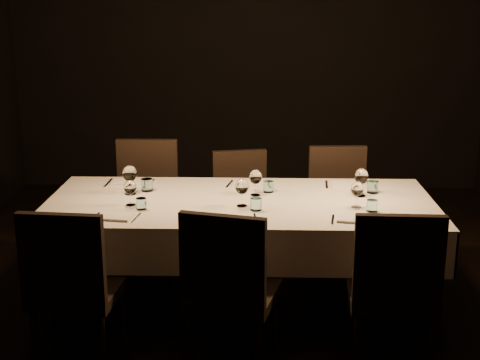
{
  "coord_description": "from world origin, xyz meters",
  "views": [
    {
      "loc": [
        0.12,
        -4.15,
        2.05
      ],
      "look_at": [
        0.0,
        0.0,
        0.9
      ],
      "focal_mm": 50.0,
      "sensor_mm": 36.0,
      "label": 1
    }
  ],
  "objects_px": {
    "dining_table": "(240,211)",
    "chair_far_left": "(146,199)",
    "chair_near_right": "(393,285)",
    "chair_far_right": "(338,202)",
    "chair_far_center": "(242,202)",
    "chair_near_center": "(229,285)",
    "chair_near_left": "(72,282)"
  },
  "relations": [
    {
      "from": "dining_table",
      "to": "chair_far_left",
      "type": "bearing_deg",
      "value": 135.09
    },
    {
      "from": "chair_near_right",
      "to": "chair_far_right",
      "type": "distance_m",
      "value": 1.59
    },
    {
      "from": "dining_table",
      "to": "chair_far_left",
      "type": "relative_size",
      "value": 2.57
    },
    {
      "from": "chair_far_center",
      "to": "chair_far_right",
      "type": "relative_size",
      "value": 0.95
    },
    {
      "from": "chair_near_center",
      "to": "chair_far_left",
      "type": "relative_size",
      "value": 0.99
    },
    {
      "from": "dining_table",
      "to": "chair_far_left",
      "type": "xyz_separation_m",
      "value": [
        -0.75,
        0.74,
        -0.15
      ]
    },
    {
      "from": "chair_near_left",
      "to": "chair_far_right",
      "type": "bearing_deg",
      "value": -130.84
    },
    {
      "from": "chair_near_left",
      "to": "chair_far_left",
      "type": "relative_size",
      "value": 0.98
    },
    {
      "from": "chair_far_left",
      "to": "chair_far_right",
      "type": "distance_m",
      "value": 1.49
    },
    {
      "from": "chair_near_center",
      "to": "chair_far_right",
      "type": "xyz_separation_m",
      "value": [
        0.77,
        1.61,
        -0.02
      ]
    },
    {
      "from": "dining_table",
      "to": "chair_far_right",
      "type": "relative_size",
      "value": 2.72
    },
    {
      "from": "chair_near_left",
      "to": "chair_near_right",
      "type": "bearing_deg",
      "value": -174.74
    },
    {
      "from": "chair_far_left",
      "to": "dining_table",
      "type": "bearing_deg",
      "value": -45.26
    },
    {
      "from": "chair_near_center",
      "to": "chair_far_right",
      "type": "height_order",
      "value": "chair_near_center"
    },
    {
      "from": "dining_table",
      "to": "chair_near_center",
      "type": "xyz_separation_m",
      "value": [
        -0.04,
        -0.81,
        -0.15
      ]
    },
    {
      "from": "chair_far_center",
      "to": "chair_far_left",
      "type": "bearing_deg",
      "value": 174.55
    },
    {
      "from": "chair_near_right",
      "to": "chair_far_center",
      "type": "distance_m",
      "value": 1.83
    },
    {
      "from": "chair_far_left",
      "to": "chair_near_left",
      "type": "bearing_deg",
      "value": -96.1
    },
    {
      "from": "chair_near_center",
      "to": "chair_far_right",
      "type": "distance_m",
      "value": 1.78
    },
    {
      "from": "chair_near_left",
      "to": "dining_table",
      "type": "bearing_deg",
      "value": -133.59
    },
    {
      "from": "chair_near_left",
      "to": "chair_far_center",
      "type": "xyz_separation_m",
      "value": [
        0.89,
        1.62,
        -0.04
      ]
    },
    {
      "from": "dining_table",
      "to": "chair_near_right",
      "type": "bearing_deg",
      "value": -42.61
    },
    {
      "from": "chair_far_left",
      "to": "chair_far_center",
      "type": "distance_m",
      "value": 0.74
    },
    {
      "from": "chair_near_right",
      "to": "chair_far_center",
      "type": "relative_size",
      "value": 1.1
    },
    {
      "from": "chair_far_center",
      "to": "chair_near_left",
      "type": "bearing_deg",
      "value": -130.71
    },
    {
      "from": "chair_far_left",
      "to": "chair_near_center",
      "type": "bearing_deg",
      "value": -65.76
    },
    {
      "from": "chair_far_center",
      "to": "chair_near_center",
      "type": "bearing_deg",
      "value": -102.83
    },
    {
      "from": "dining_table",
      "to": "chair_far_center",
      "type": "xyz_separation_m",
      "value": [
        -0.01,
        0.83,
        -0.19
      ]
    },
    {
      "from": "chair_near_center",
      "to": "chair_near_right",
      "type": "distance_m",
      "value": 0.89
    },
    {
      "from": "dining_table",
      "to": "chair_far_left",
      "type": "height_order",
      "value": "chair_far_left"
    },
    {
      "from": "chair_near_left",
      "to": "chair_near_center",
      "type": "xyz_separation_m",
      "value": [
        0.87,
        -0.01,
        0.0
      ]
    },
    {
      "from": "chair_far_right",
      "to": "chair_near_right",
      "type": "bearing_deg",
      "value": -88.79
    }
  ]
}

